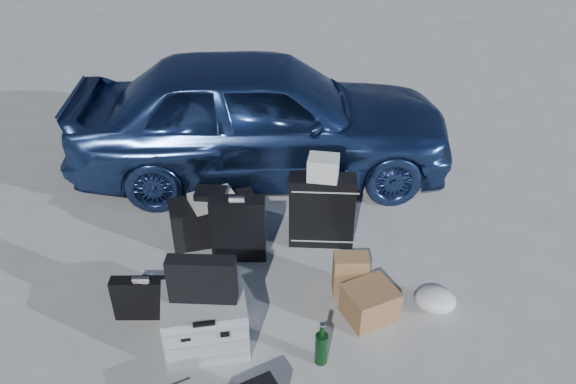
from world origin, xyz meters
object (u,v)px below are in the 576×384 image
object	(u,v)px
briefcase	(144,298)
cardboard_box	(370,303)
duffel_bag	(214,220)
suitcase_left	(238,229)
green_bottle	(322,344)
car	(262,116)
pelican_case	(205,320)
suitcase_right	(322,211)

from	to	relation	value
briefcase	cardboard_box	size ratio (longest dim) A/B	1.30
duffel_bag	suitcase_left	bearing A→B (deg)	-63.20
briefcase	cardboard_box	bearing A→B (deg)	-0.42
suitcase_left	green_bottle	size ratio (longest dim) A/B	1.68
car	suitcase_left	world-z (taller)	car
suitcase_left	green_bottle	distance (m)	1.27
green_bottle	cardboard_box	bearing A→B (deg)	39.60
briefcase	suitcase_left	xyz separation A→B (m)	(0.73, 0.58, 0.11)
pelican_case	suitcase_right	world-z (taller)	suitcase_right
pelican_case	cardboard_box	distance (m)	1.19
pelican_case	duffel_bag	world-z (taller)	pelican_case
briefcase	cardboard_box	world-z (taller)	briefcase
car	cardboard_box	distance (m)	2.29
briefcase	cardboard_box	xyz separation A→B (m)	(1.62, -0.25, -0.05)
duffel_bag	cardboard_box	world-z (taller)	duffel_bag
duffel_bag	briefcase	bearing A→B (deg)	-127.83
suitcase_left	green_bottle	bearing A→B (deg)	-60.51
duffel_bag	cardboard_box	xyz separation A→B (m)	(1.08, -1.12, -0.05)
green_bottle	suitcase_left	bearing A→B (deg)	110.80
car	green_bottle	xyz separation A→B (m)	(0.09, -2.53, -0.46)
duffel_bag	green_bottle	size ratio (longest dim) A/B	2.15
green_bottle	car	bearing A→B (deg)	92.11
car	suitcase_right	distance (m)	1.34
cardboard_box	green_bottle	xyz separation A→B (m)	(-0.43, -0.36, 0.04)
cardboard_box	green_bottle	world-z (taller)	green_bottle
car	duffel_bag	distance (m)	1.27
pelican_case	suitcase_right	size ratio (longest dim) A/B	0.85
briefcase	duffel_bag	bearing A→B (deg)	66.60
green_bottle	duffel_bag	bearing A→B (deg)	113.42
duffel_bag	pelican_case	bearing A→B (deg)	-101.32
briefcase	green_bottle	bearing A→B (deg)	-18.87
duffel_bag	cardboard_box	size ratio (longest dim) A/B	2.12
cardboard_box	green_bottle	size ratio (longest dim) A/B	1.01
car	suitcase_left	distance (m)	1.44
pelican_case	cardboard_box	bearing A→B (deg)	1.58
briefcase	pelican_case	bearing A→B (deg)	-26.86
car	briefcase	xyz separation A→B (m)	(-1.09, -1.93, -0.46)
cardboard_box	pelican_case	bearing A→B (deg)	-177.35
car	cardboard_box	size ratio (longest dim) A/B	10.76
suitcase_left	suitcase_right	bearing A→B (deg)	16.16
cardboard_box	car	bearing A→B (deg)	103.63
cardboard_box	briefcase	bearing A→B (deg)	171.19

